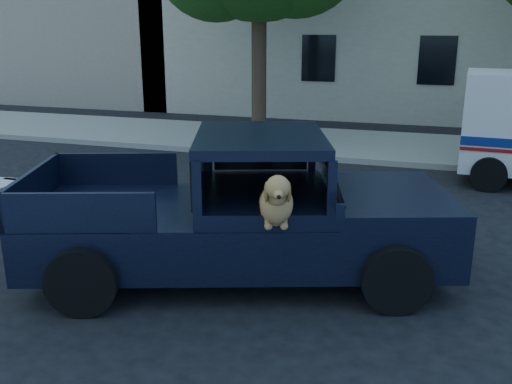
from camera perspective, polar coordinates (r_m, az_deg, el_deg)
ground at (r=7.67m, az=7.84°, el=-9.89°), size 120.00×120.00×0.00m
far_sidewalk at (r=16.38m, az=13.40°, el=4.39°), size 60.00×4.00×0.15m
lane_stripes at (r=10.79m, az=21.54°, el=-2.97°), size 21.60×0.14×0.01m
building_left at (r=28.30m, az=-17.96°, el=17.01°), size 12.00×6.00×8.00m
pickup_truck at (r=7.83m, az=-2.23°, el=-3.80°), size 5.99×3.81×2.00m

